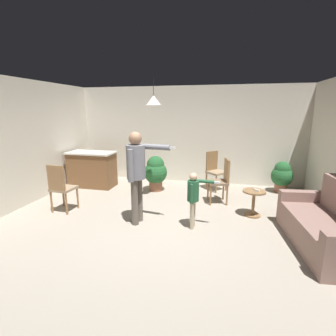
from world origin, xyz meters
TOP-DOWN VIEW (x-y plane):
  - ground at (0.00, 0.00)m, footprint 7.68×7.68m
  - wall_back at (0.00, 3.20)m, footprint 6.40×0.10m
  - couch_floral at (2.63, -0.01)m, footprint 1.04×1.88m
  - kitchen_counter at (-2.45, 2.08)m, footprint 1.26×0.66m
  - side_table_by_couch at (1.65, 0.98)m, footprint 0.44×0.44m
  - person_adult at (-0.46, 0.18)m, footprint 0.85×0.49m
  - person_child at (0.56, 0.19)m, footprint 0.55×0.29m
  - dining_chair_by_counter at (1.00, 1.59)m, footprint 0.51×0.51m
  - dining_chair_near_wall at (0.81, 2.55)m, footprint 0.59×0.59m
  - dining_chair_centre_back at (-2.15, 0.32)m, footprint 0.45×0.45m
  - potted_plant_corner at (-0.67, 2.12)m, footprint 0.59×0.59m
  - potted_plant_by_wall at (2.48, 2.68)m, footprint 0.52×0.52m
  - spare_remote_on_table at (1.68, 0.96)m, footprint 0.12×0.11m
  - ceiling_light_pendant at (-0.47, 1.33)m, footprint 0.32×0.32m

SIDE VIEW (x-z plane):
  - ground at x=0.00m, z-range 0.00..0.00m
  - side_table_by_couch at x=1.65m, z-range 0.07..0.59m
  - couch_floral at x=2.63m, z-range -0.17..0.83m
  - potted_plant_by_wall at x=2.48m, z-range 0.04..0.84m
  - kitchen_counter at x=-2.45m, z-range 0.00..0.95m
  - potted_plant_corner at x=-0.67m, z-range 0.05..0.95m
  - spare_remote_on_table at x=1.68m, z-range 0.52..0.56m
  - dining_chair_by_counter at x=1.00m, z-range 0.05..1.05m
  - dining_chair_near_wall at x=0.81m, z-range 0.05..1.05m
  - dining_chair_centre_back at x=-2.15m, z-range 0.05..1.05m
  - person_child at x=0.56m, z-range 0.12..1.13m
  - person_adult at x=-0.46m, z-range 0.20..1.89m
  - wall_back at x=0.00m, z-range 0.00..2.70m
  - ceiling_light_pendant at x=-0.47m, z-range 1.98..2.53m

